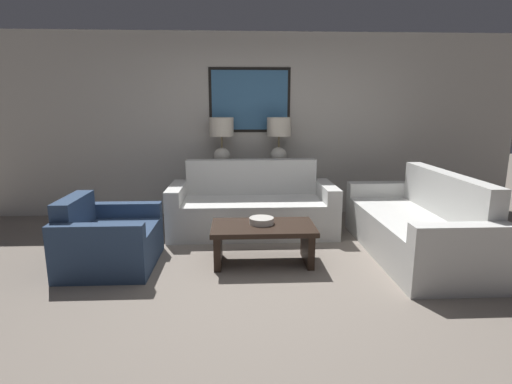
{
  "coord_description": "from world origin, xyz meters",
  "views": [
    {
      "loc": [
        -0.19,
        -3.47,
        1.61
      ],
      "look_at": [
        0.02,
        0.99,
        0.65
      ],
      "focal_mm": 28.0,
      "sensor_mm": 36.0,
      "label": 1
    }
  ],
  "objects_px": {
    "table_lamp_left": "(222,136)",
    "table_lamp_right": "(279,136)",
    "decorative_bowl": "(261,221)",
    "armchair_near_back_wall": "(108,241)",
    "coffee_table": "(263,236)",
    "couch_by_back_wall": "(252,209)",
    "console_table": "(251,192)",
    "couch_by_side": "(416,228)"
  },
  "relations": [
    {
      "from": "couch_by_back_wall",
      "to": "armchair_near_back_wall",
      "type": "xyz_separation_m",
      "value": [
        -1.52,
        -1.09,
        -0.04
      ]
    },
    {
      "from": "couch_by_back_wall",
      "to": "console_table",
      "type": "bearing_deg",
      "value": 90.0
    },
    {
      "from": "table_lamp_left",
      "to": "table_lamp_right",
      "type": "distance_m",
      "value": 0.82
    },
    {
      "from": "armchair_near_back_wall",
      "to": "console_table",
      "type": "bearing_deg",
      "value": 49.51
    },
    {
      "from": "couch_by_back_wall",
      "to": "coffee_table",
      "type": "distance_m",
      "value": 1.09
    },
    {
      "from": "couch_by_back_wall",
      "to": "table_lamp_left",
      "type": "bearing_deg",
      "value": 120.62
    },
    {
      "from": "table_lamp_left",
      "to": "coffee_table",
      "type": "distance_m",
      "value": 2.05
    },
    {
      "from": "table_lamp_left",
      "to": "couch_by_side",
      "type": "bearing_deg",
      "value": -36.54
    },
    {
      "from": "decorative_bowl",
      "to": "table_lamp_right",
      "type": "bearing_deg",
      "value": 78.45
    },
    {
      "from": "decorative_bowl",
      "to": "couch_by_side",
      "type": "bearing_deg",
      "value": 3.83
    },
    {
      "from": "console_table",
      "to": "coffee_table",
      "type": "relative_size",
      "value": 1.32
    },
    {
      "from": "table_lamp_right",
      "to": "coffee_table",
      "type": "relative_size",
      "value": 0.65
    },
    {
      "from": "console_table",
      "to": "couch_by_back_wall",
      "type": "height_order",
      "value": "couch_by_back_wall"
    },
    {
      "from": "couch_by_side",
      "to": "armchair_near_back_wall",
      "type": "height_order",
      "value": "couch_by_side"
    },
    {
      "from": "console_table",
      "to": "decorative_bowl",
      "type": "distance_m",
      "value": 1.73
    },
    {
      "from": "table_lamp_right",
      "to": "decorative_bowl",
      "type": "relative_size",
      "value": 2.7
    },
    {
      "from": "couch_by_back_wall",
      "to": "decorative_bowl",
      "type": "relative_size",
      "value": 8.26
    },
    {
      "from": "decorative_bowl",
      "to": "table_lamp_left",
      "type": "bearing_deg",
      "value": 105.06
    },
    {
      "from": "table_lamp_right",
      "to": "coffee_table",
      "type": "height_order",
      "value": "table_lamp_right"
    },
    {
      "from": "table_lamp_right",
      "to": "armchair_near_back_wall",
      "type": "xyz_separation_m",
      "value": [
        -1.93,
        -1.78,
        -0.93
      ]
    },
    {
      "from": "table_lamp_left",
      "to": "couch_by_back_wall",
      "type": "distance_m",
      "value": 1.2
    },
    {
      "from": "console_table",
      "to": "table_lamp_right",
      "type": "height_order",
      "value": "table_lamp_right"
    },
    {
      "from": "couch_by_side",
      "to": "coffee_table",
      "type": "height_order",
      "value": "couch_by_side"
    },
    {
      "from": "decorative_bowl",
      "to": "armchair_near_back_wall",
      "type": "relative_size",
      "value": 0.26
    },
    {
      "from": "table_lamp_left",
      "to": "armchair_near_back_wall",
      "type": "relative_size",
      "value": 0.71
    },
    {
      "from": "decorative_bowl",
      "to": "armchair_near_back_wall",
      "type": "distance_m",
      "value": 1.58
    },
    {
      "from": "couch_by_side",
      "to": "table_lamp_right",
      "type": "bearing_deg",
      "value": 130.1
    },
    {
      "from": "console_table",
      "to": "couch_by_side",
      "type": "distance_m",
      "value": 2.39
    },
    {
      "from": "console_table",
      "to": "decorative_bowl",
      "type": "height_order",
      "value": "console_table"
    },
    {
      "from": "table_lamp_left",
      "to": "decorative_bowl",
      "type": "distance_m",
      "value": 1.94
    },
    {
      "from": "table_lamp_left",
      "to": "couch_by_side",
      "type": "relative_size",
      "value": 0.33
    },
    {
      "from": "table_lamp_right",
      "to": "coffee_table",
      "type": "xyz_separation_m",
      "value": [
        -0.34,
        -1.78,
        -0.9
      ]
    },
    {
      "from": "couch_by_back_wall",
      "to": "coffee_table",
      "type": "xyz_separation_m",
      "value": [
        0.07,
        -1.09,
        -0.01
      ]
    },
    {
      "from": "couch_by_back_wall",
      "to": "armchair_near_back_wall",
      "type": "bearing_deg",
      "value": -144.39
    },
    {
      "from": "couch_by_back_wall",
      "to": "table_lamp_right",
      "type": "bearing_deg",
      "value": 59.38
    },
    {
      "from": "console_table",
      "to": "armchair_near_back_wall",
      "type": "relative_size",
      "value": 1.44
    },
    {
      "from": "coffee_table",
      "to": "decorative_bowl",
      "type": "xyz_separation_m",
      "value": [
        -0.01,
        0.05,
        0.15
      ]
    },
    {
      "from": "couch_by_side",
      "to": "armchair_near_back_wall",
      "type": "bearing_deg",
      "value": -177.12
    },
    {
      "from": "console_table",
      "to": "couch_by_back_wall",
      "type": "bearing_deg",
      "value": -90.0
    },
    {
      "from": "table_lamp_right",
      "to": "decorative_bowl",
      "type": "xyz_separation_m",
      "value": [
        -0.35,
        -1.73,
        -0.75
      ]
    },
    {
      "from": "table_lamp_right",
      "to": "armchair_near_back_wall",
      "type": "height_order",
      "value": "table_lamp_right"
    },
    {
      "from": "table_lamp_right",
      "to": "decorative_bowl",
      "type": "bearing_deg",
      "value": -101.55
    }
  ]
}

